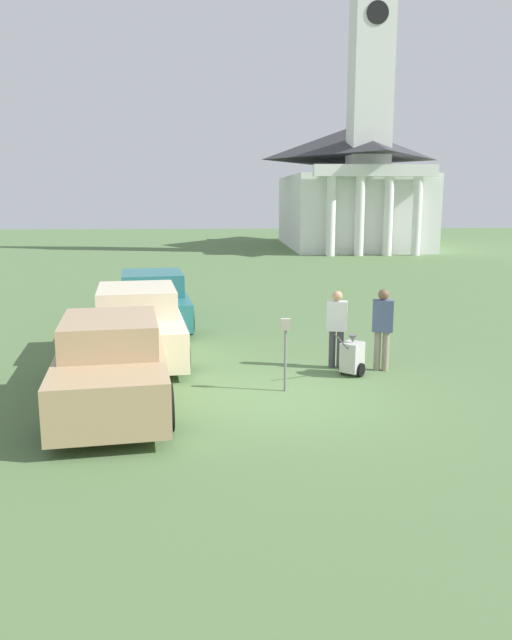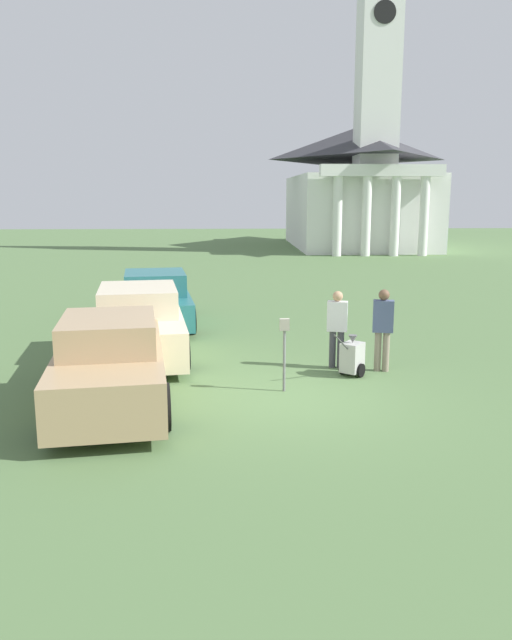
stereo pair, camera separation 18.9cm
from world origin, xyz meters
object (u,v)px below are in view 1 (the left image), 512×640
object	(u,v)px
parked_car_cream	(138,323)
person_supervisor	(382,325)
parked_car_teal	(153,300)
church	(352,171)
parked_car_tan	(112,363)
equipment_cart	(352,357)
person_worker	(337,324)
parking_meter	(285,341)

from	to	relation	value
parked_car_cream	person_supervisor	xyz separation A→B (m)	(5.26, -1.73, 0.26)
parked_car_teal	church	world-z (taller)	church
person_supervisor	church	bearing A→B (deg)	-87.62
parked_car_tan	equipment_cart	xyz separation A→B (m)	(4.57, 1.52, -0.35)
person_worker	parked_car_teal	bearing A→B (deg)	-34.74
parking_meter	equipment_cart	bearing A→B (deg)	33.38
person_worker	church	distance (m)	33.01
equipment_cart	parked_car_tan	bearing A→B (deg)	-122.65
parking_meter	parked_car_cream	bearing A→B (deg)	135.72
parked_car_tan	person_supervisor	bearing A→B (deg)	11.42
parking_meter	person_supervisor	bearing A→B (deg)	30.77
person_supervisor	church	world-z (taller)	church
person_worker	person_supervisor	distance (m)	0.95
person_worker	person_supervisor	world-z (taller)	person_supervisor
parked_car_teal	person_worker	bearing A→B (deg)	-55.63
church	parked_car_tan	bearing A→B (deg)	-108.45
parked_car_cream	person_supervisor	world-z (taller)	person_supervisor
parked_car_tan	parking_meter	size ratio (longest dim) A/B	3.67
parking_meter	person_worker	bearing A→B (deg)	51.55
parked_car_cream	person_worker	bearing A→B (deg)	-26.03
parked_car_cream	equipment_cart	distance (m)	5.02
parked_car_cream	parking_meter	distance (m)	4.33
person_supervisor	equipment_cart	size ratio (longest dim) A/B	1.73
church	parked_car_cream	bearing A→B (deg)	-110.43
parked_car_teal	church	distance (m)	29.79
person_worker	parked_car_tan	bearing A→B (deg)	39.18
person_worker	parked_car_cream	bearing A→B (deg)	-5.14
person_worker	person_supervisor	xyz separation A→B (m)	(0.90, -0.30, 0.05)
person_worker	parking_meter	bearing A→B (deg)	64.64
parked_car_cream	equipment_cart	bearing A→B (deg)	-31.96
parked_car_teal	person_supervisor	distance (m)	7.34
parked_car_teal	church	bearing A→B (deg)	59.47
person_worker	person_supervisor	bearing A→B (deg)	174.65
equipment_cart	person_worker	bearing A→B (deg)	148.17
parked_car_tan	person_supervisor	distance (m)	5.57
parked_car_tan	person_worker	xyz separation A→B (m)	(4.36, 2.13, 0.20)
church	equipment_cart	bearing A→B (deg)	-101.79
parked_car_tan	church	size ratio (longest dim) A/B	0.20
parked_car_tan	parked_car_cream	distance (m)	3.57
parked_car_teal	person_worker	distance (m)	6.49
parking_meter	equipment_cart	world-z (taller)	parking_meter
person_supervisor	church	size ratio (longest dim) A/B	0.07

